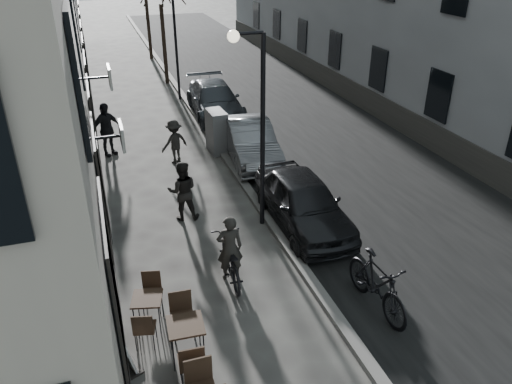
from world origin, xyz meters
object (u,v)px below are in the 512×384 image
pedestrian_near (183,191)px  pedestrian_far (106,129)px  bicycle (230,259)px  pedestrian_mid (174,142)px  bistro_set_b (186,337)px  car_mid (250,141)px  car_far (215,100)px  moped (377,284)px  bistro_set_c (148,309)px  streetlamp_far (171,30)px  sign_board (121,348)px  car_near (303,202)px  utility_cabinet (217,132)px  streetlamp_near (256,112)px

pedestrian_near → pedestrian_far: size_ratio=0.89×
bicycle → pedestrian_mid: bearing=-85.6°
bistro_set_b → pedestrian_far: bearing=97.5°
car_mid → car_far: bearing=95.1°
moped → car_far: bearing=87.1°
pedestrian_mid → moped: size_ratio=0.73×
bicycle → moped: moped is taller
bistro_set_c → moped: size_ratio=0.71×
bistro_set_c → pedestrian_near: 4.27m
streetlamp_far → pedestrian_far: bearing=-120.3°
sign_board → pedestrian_mid: size_ratio=0.77×
bistro_set_c → car_mid: (4.42, 7.26, 0.25)m
bistro_set_b → pedestrian_near: (0.92, 5.05, 0.36)m
streetlamp_far → car_near: (1.17, -12.42, -2.46)m
moped → bistro_set_b: bearing=178.4°
sign_board → car_mid: (5.02, 8.19, 0.21)m
car_near → car_far: car_near is taller
moped → utility_cabinet: bearing=92.8°
bistro_set_c → car_far: (4.42, 12.19, 0.26)m
bistro_set_b → car_far: (3.87, 13.25, 0.20)m
pedestrian_mid → pedestrian_far: (-2.11, 1.39, 0.19)m
car_mid → utility_cabinet: bearing=136.1°
streetlamp_near → car_near: (1.17, -0.42, -2.46)m
pedestrian_mid → moped: pedestrian_mid is taller
pedestrian_near → car_near: size_ratio=0.41×
pedestrian_mid → car_far: size_ratio=0.32×
utility_cabinet → car_near: size_ratio=0.37×
pedestrian_near → car_far: size_ratio=0.35×
car_near → pedestrian_near: bearing=155.4°
car_far → bistro_set_b: bearing=-103.9°
streetlamp_near → car_mid: 5.01m
pedestrian_far → car_mid: bearing=-53.1°
bistro_set_b → pedestrian_far: pedestrian_far is taller
bistro_set_c → bicycle: bicycle is taller
bistro_set_b → moped: 3.98m
pedestrian_far → car_near: size_ratio=0.46×
streetlamp_far → bicycle: bearing=-95.2°
streetlamp_far → pedestrian_far: size_ratio=2.70×
pedestrian_mid → bistro_set_b: bearing=57.6°
moped → pedestrian_far: bearing=111.5°
sign_board → pedestrian_mid: 9.11m
car_mid → pedestrian_far: bearing=162.2°
pedestrian_mid → moped: bearing=82.9°
bicycle → pedestrian_near: size_ratio=1.11×
sign_board → pedestrian_near: (2.08, 4.92, 0.37)m
streetlamp_near → bicycle: size_ratio=2.73×
bicycle → pedestrian_mid: size_ratio=1.24×
bistro_set_b → pedestrian_far: (-0.73, 10.27, 0.46)m
car_near → car_far: 9.54m
bistro_set_b → car_near: (3.87, 3.71, 0.22)m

